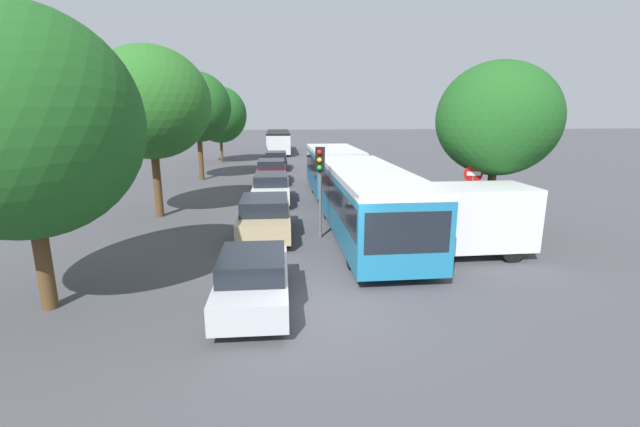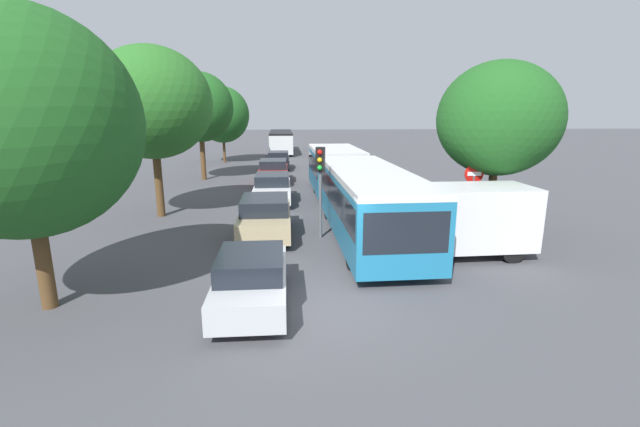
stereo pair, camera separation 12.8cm
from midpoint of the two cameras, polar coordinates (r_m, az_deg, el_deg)
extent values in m
plane|color=#47474C|center=(10.73, 0.56, -12.28)|extent=(200.00, 200.00, 0.00)
cube|color=teal|center=(15.94, 6.13, 1.38)|extent=(2.89, 9.80, 2.10)
cube|color=black|center=(15.87, 6.17, 2.72)|extent=(2.90, 9.42, 0.92)
cube|color=silver|center=(15.74, 6.24, 5.49)|extent=(2.89, 9.80, 0.20)
cube|color=teal|center=(24.90, 1.70, 5.85)|extent=(2.80, 6.73, 2.10)
cube|color=black|center=(24.85, 1.70, 6.71)|extent=(2.81, 6.47, 0.92)
cube|color=silver|center=(24.77, 1.72, 8.49)|extent=(2.80, 6.73, 0.20)
cylinder|color=black|center=(21.14, 3.09, 4.45)|extent=(1.96, 1.08, 1.93)
cube|color=black|center=(11.35, 11.24, -2.51)|extent=(2.30, 0.17, 1.13)
cylinder|color=black|center=(13.55, 13.37, -4.71)|extent=(0.34, 1.03, 1.02)
cylinder|color=black|center=(13.00, 4.16, -5.15)|extent=(0.34, 1.03, 1.02)
cylinder|color=black|center=(19.32, 7.34, 1.01)|extent=(0.34, 1.03, 1.02)
cylinder|color=black|center=(18.94, 0.86, 0.87)|extent=(0.34, 1.03, 1.02)
cylinder|color=black|center=(25.19, 4.16, 4.02)|extent=(0.34, 1.03, 1.02)
cylinder|color=black|center=(24.90, -0.83, 3.94)|extent=(0.34, 1.03, 1.02)
cube|color=silver|center=(49.54, -5.66, 9.51)|extent=(2.69, 11.10, 1.92)
cube|color=black|center=(49.51, -5.67, 9.91)|extent=(2.70, 10.54, 0.81)
cube|color=black|center=(49.47, -5.69, 10.73)|extent=(2.69, 11.10, 0.19)
cylinder|color=black|center=(53.24, -6.77, 8.96)|extent=(0.31, 0.97, 0.96)
cylinder|color=black|center=(53.24, -4.53, 9.01)|extent=(0.31, 0.97, 0.96)
cylinder|color=black|center=(46.30, -6.91, 8.27)|extent=(0.31, 0.97, 0.96)
cylinder|color=black|center=(46.31, -4.34, 8.33)|extent=(0.31, 0.97, 0.96)
cube|color=#B7BABF|center=(10.71, -9.20, -9.22)|extent=(1.71, 3.95, 0.64)
cube|color=black|center=(10.42, -9.35, -6.56)|extent=(1.56, 2.08, 0.49)
cylinder|color=black|center=(12.04, -12.09, -8.07)|extent=(0.21, 0.60, 0.60)
cylinder|color=black|center=(11.94, -5.35, -8.00)|extent=(0.21, 0.60, 0.60)
cylinder|color=black|center=(9.76, -13.87, -13.49)|extent=(0.21, 0.60, 0.60)
cylinder|color=black|center=(9.64, -5.39, -13.49)|extent=(0.21, 0.60, 0.60)
cube|color=tan|center=(16.36, -7.54, -0.88)|extent=(1.91, 4.42, 0.71)
cube|color=black|center=(16.11, -7.62, 1.20)|extent=(1.74, 2.32, 0.54)
cylinder|color=black|center=(17.84, -9.84, -0.71)|extent=(0.24, 0.67, 0.67)
cylinder|color=black|center=(17.78, -4.81, -0.61)|extent=(0.24, 0.67, 0.67)
cylinder|color=black|center=(15.14, -10.68, -3.33)|extent=(0.24, 0.67, 0.67)
cylinder|color=black|center=(15.06, -4.74, -3.23)|extent=(0.24, 0.67, 0.67)
cube|color=white|center=(22.42, -6.67, 3.05)|extent=(1.88, 4.34, 0.70)
cube|color=black|center=(22.21, -6.72, 4.56)|extent=(1.71, 2.28, 0.53)
cylinder|color=black|center=(23.86, -8.41, 2.93)|extent=(0.23, 0.66, 0.66)
cylinder|color=black|center=(23.82, -4.71, 3.01)|extent=(0.23, 0.66, 0.66)
cylinder|color=black|center=(21.16, -8.82, 1.55)|extent=(0.23, 0.66, 0.66)
cylinder|color=black|center=(21.11, -4.65, 1.64)|extent=(0.23, 0.66, 0.66)
cube|color=#B21E19|center=(28.68, -6.60, 5.37)|extent=(1.91, 4.42, 0.71)
cube|color=black|center=(28.50, -6.64, 6.59)|extent=(1.74, 2.32, 0.54)
cylinder|color=black|center=(30.15, -8.01, 5.16)|extent=(0.24, 0.67, 0.67)
cylinder|color=black|center=(30.11, -5.02, 5.23)|extent=(0.24, 0.67, 0.67)
cylinder|color=black|center=(27.37, -8.29, 4.30)|extent=(0.24, 0.67, 0.67)
cylinder|color=black|center=(27.32, -5.01, 4.38)|extent=(0.24, 0.67, 0.67)
cube|color=black|center=(35.36, -5.97, 6.86)|extent=(1.80, 4.15, 0.67)
cube|color=black|center=(35.20, -5.99, 7.80)|extent=(1.63, 2.18, 0.51)
cylinder|color=black|center=(36.72, -7.08, 6.65)|extent=(0.22, 0.63, 0.63)
cylinder|color=black|center=(36.70, -4.77, 6.70)|extent=(0.22, 0.63, 0.63)
cylinder|color=black|center=(34.10, -7.23, 6.11)|extent=(0.22, 0.63, 0.63)
cylinder|color=black|center=(34.07, -4.74, 6.17)|extent=(0.22, 0.63, 0.63)
cube|color=silver|center=(14.73, 18.71, -0.37)|extent=(4.17, 2.14, 2.00)
cube|color=silver|center=(13.99, 9.23, -2.53)|extent=(0.97, 1.93, 1.00)
cylinder|color=black|center=(13.48, 11.76, -5.40)|extent=(0.73, 0.27, 0.72)
cylinder|color=black|center=(15.00, 9.78, -3.35)|extent=(0.73, 0.27, 0.72)
cylinder|color=black|center=(14.82, 24.01, -4.57)|extent=(0.73, 0.27, 0.72)
cylinder|color=black|center=(16.22, 21.07, -2.79)|extent=(0.73, 0.27, 0.72)
cylinder|color=#56595E|center=(15.76, -0.21, 2.68)|extent=(0.12, 0.12, 3.40)
cube|color=black|center=(15.57, -0.22, 7.21)|extent=(0.37, 0.31, 0.90)
sphere|color=red|center=(15.39, -0.32, 8.18)|extent=(0.18, 0.18, 0.18)
sphere|color=#EAAD14|center=(15.42, -0.31, 7.14)|extent=(0.18, 0.18, 0.18)
sphere|color=green|center=(15.46, -0.31, 6.11)|extent=(0.18, 0.18, 0.18)
cylinder|color=#56595E|center=(16.59, 19.22, 0.71)|extent=(0.08, 0.08, 2.40)
cylinder|color=red|center=(16.37, 19.57, 5.04)|extent=(0.70, 0.03, 0.70)
cube|color=white|center=(16.35, 19.60, 5.03)|extent=(0.50, 0.04, 0.14)
cylinder|color=#56595E|center=(17.60, 19.80, 3.36)|extent=(0.10, 0.10, 3.60)
cube|color=#197A38|center=(17.42, 20.20, 8.22)|extent=(0.07, 1.40, 0.28)
cube|color=#197A38|center=(17.45, 20.11, 7.11)|extent=(0.07, 1.40, 0.28)
cube|color=#197A38|center=(17.49, 20.02, 6.00)|extent=(0.07, 1.40, 0.28)
cylinder|color=#51381E|center=(12.14, -33.22, -5.20)|extent=(0.36, 0.36, 2.47)
ellipsoid|color=#1E561E|center=(11.64, -35.25, 9.75)|extent=(5.13, 5.13, 5.14)
ellipsoid|color=#33752D|center=(11.90, -34.53, 6.13)|extent=(3.08, 3.08, 2.83)
cylinder|color=#51381E|center=(20.43, -21.05, 4.01)|extent=(0.35, 0.35, 3.20)
ellipsoid|color=#286623|center=(20.20, -21.88, 13.53)|extent=(5.11, 5.11, 4.78)
ellipsoid|color=#3D7F38|center=(20.64, -21.26, 11.56)|extent=(3.06, 3.06, 2.63)
cylinder|color=#51381E|center=(30.72, -15.74, 7.29)|extent=(0.34, 0.34, 3.17)
ellipsoid|color=#1E561E|center=(30.56, -16.14, 13.47)|extent=(4.45, 4.45, 4.61)
cylinder|color=#51381E|center=(40.72, -13.08, 8.35)|extent=(0.25, 0.25, 2.43)
ellipsoid|color=#1E561E|center=(40.57, -13.31, 12.70)|extent=(4.80, 4.80, 5.01)
cylinder|color=#51381E|center=(17.41, 21.53, 1.85)|extent=(0.30, 0.30, 2.85)
ellipsoid|color=#1E561E|center=(17.10, 22.40, 11.59)|extent=(4.38, 4.38, 4.09)
ellipsoid|color=#1E561E|center=(17.26, 23.90, 9.42)|extent=(2.63, 2.63, 2.25)
camera|label=1|loc=(0.06, -90.25, -0.06)|focal=24.00mm
camera|label=2|loc=(0.06, 89.75, 0.06)|focal=24.00mm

